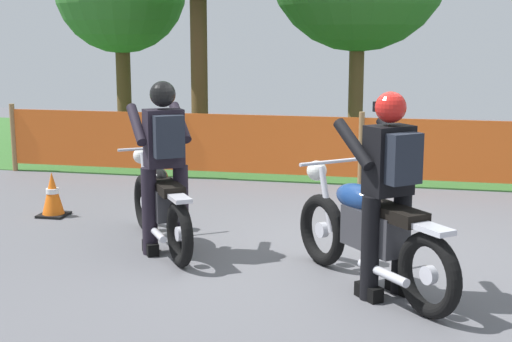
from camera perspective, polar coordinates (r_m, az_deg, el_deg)
ground at (r=7.31m, az=6.06°, el=-6.51°), size 24.00×24.00×0.02m
grass_verge at (r=13.63m, az=9.09°, el=1.60°), size 24.00×6.36×0.01m
barrier_fence at (r=10.41m, az=8.15°, el=1.78°), size 10.83×0.08×1.05m
motorcycle_lead at (r=6.29m, az=8.77°, el=-4.70°), size 1.48×1.69×1.01m
motorcycle_trailing at (r=7.47m, az=-7.47°, el=-2.45°), size 1.21×1.69×0.94m
rider_lead at (r=6.00m, az=10.25°, el=-0.96°), size 0.75×0.78×1.69m
rider_trailing at (r=7.17m, az=-7.12°, el=1.04°), size 0.72×0.79×1.69m
traffic_cone at (r=8.99m, az=-15.49°, el=-1.78°), size 0.32×0.32×0.53m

